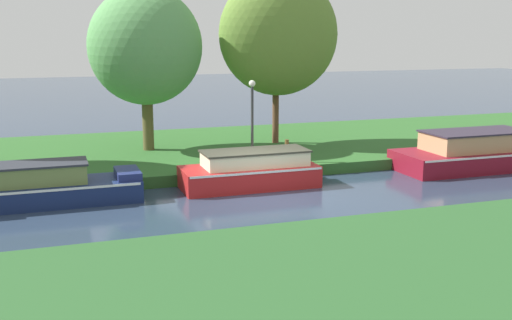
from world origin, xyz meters
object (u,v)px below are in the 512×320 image
(maroon_barge, at_px, (472,152))
(red_narrowboat, at_px, (251,171))
(willow_tree_centre, at_px, (145,47))
(willow_tree_right, at_px, (279,35))
(lamp_post, at_px, (252,111))
(mooring_post_near, at_px, (287,152))

(maroon_barge, relative_size, red_narrowboat, 1.22)
(willow_tree_centre, height_order, willow_tree_right, willow_tree_right)
(willow_tree_right, bearing_deg, maroon_barge, -42.24)
(lamp_post, distance_m, mooring_post_near, 1.94)
(maroon_barge, bearing_deg, mooring_post_near, 169.62)
(maroon_barge, relative_size, willow_tree_right, 0.78)
(lamp_post, bearing_deg, mooring_post_near, -41.09)
(willow_tree_right, xyz_separation_m, mooring_post_near, (-1.20, -3.97, -4.12))
(lamp_post, xyz_separation_m, mooring_post_near, (1.01, -0.88, -1.41))
(maroon_barge, bearing_deg, willow_tree_centre, 153.27)
(willow_tree_centre, height_order, lamp_post, willow_tree_centre)
(willow_tree_right, height_order, lamp_post, willow_tree_right)
(red_narrowboat, height_order, lamp_post, lamp_post)
(willow_tree_right, distance_m, mooring_post_near, 5.84)
(mooring_post_near, bearing_deg, maroon_barge, -10.38)
(red_narrowboat, bearing_deg, willow_tree_right, 60.45)
(willow_tree_centre, bearing_deg, lamp_post, -47.27)
(willow_tree_right, height_order, mooring_post_near, willow_tree_right)
(willow_tree_right, relative_size, lamp_post, 2.39)
(red_narrowboat, height_order, mooring_post_near, mooring_post_near)
(maroon_barge, height_order, lamp_post, lamp_post)
(lamp_post, bearing_deg, red_narrowboat, -109.66)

